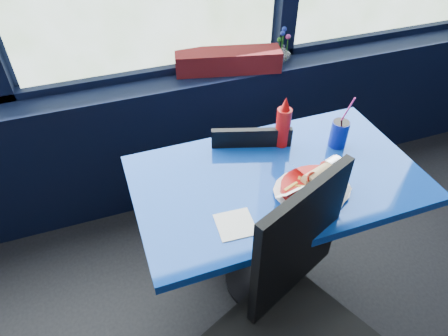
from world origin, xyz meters
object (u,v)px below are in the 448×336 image
chair_near_back (235,176)px  food_basket (314,184)px  near_table (274,206)px  planter_box (228,61)px  soda_cup (339,133)px  chair_near_front (295,305)px  ketchup_bottle (283,124)px  flower_vase (283,51)px

chair_near_back → food_basket: 0.57m
near_table → food_basket: (0.09, -0.13, 0.22)m
near_table → planter_box: bearing=83.8°
near_table → soda_cup: bearing=16.5°
chair_near_back → soda_cup: soda_cup is taller
chair_near_back → planter_box: (0.15, 0.53, 0.37)m
planter_box → near_table: bearing=-83.0°
near_table → chair_near_front: 0.50m
near_table → chair_near_back: chair_near_back is taller
near_table → soda_cup: size_ratio=4.52×
chair_near_back → chair_near_front: bearing=101.2°
chair_near_back → near_table: bearing=117.5°
chair_near_back → soda_cup: size_ratio=3.17×
chair_near_front → soda_cup: bearing=26.2°
chair_near_back → ketchup_bottle: (0.17, -0.14, 0.37)m
ketchup_bottle → soda_cup: size_ratio=0.93×
ketchup_bottle → soda_cup: 0.26m
food_basket → chair_near_back: bearing=114.9°
food_basket → soda_cup: bearing=48.9°
soda_cup → chair_near_front: bearing=-130.2°
near_table → chair_near_front: bearing=-107.1°
flower_vase → soda_cup: bearing=-96.8°
flower_vase → ketchup_bottle: bearing=-116.1°
food_basket → flower_vase: bearing=77.3°
chair_near_front → food_basket: bearing=31.9°
chair_near_front → ketchup_bottle: chair_near_front is taller
chair_near_front → chair_near_back: chair_near_front is taller
chair_near_back → food_basket: (0.15, -0.46, 0.30)m
flower_vase → food_basket: 1.05m
chair_near_front → planter_box: chair_near_front is taller
planter_box → ketchup_bottle: (0.02, -0.66, -0.00)m
chair_near_back → food_basket: food_basket is taller
planter_box → food_basket: 0.99m
flower_vase → food_basket: bearing=-109.0°
chair_near_back → soda_cup: 0.57m
chair_near_front → flower_vase: bearing=42.9°
flower_vase → soda_cup: size_ratio=0.75×
flower_vase → ketchup_bottle: flower_vase is taller
chair_near_back → flower_vase: 0.82m
flower_vase → ketchup_bottle: (-0.33, -0.67, -0.00)m
planter_box → ketchup_bottle: 0.66m
near_table → food_basket: food_basket is taller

